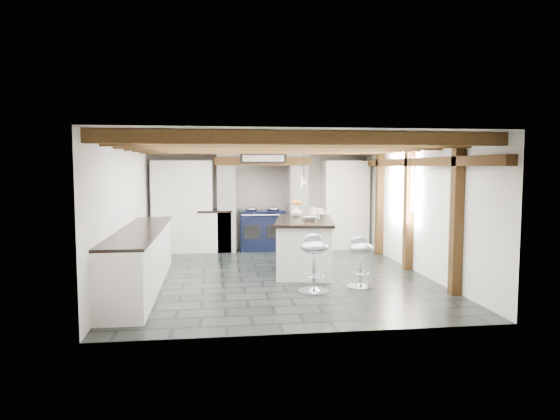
{
  "coord_description": "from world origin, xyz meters",
  "views": [
    {
      "loc": [
        -1.07,
        -8.38,
        1.88
      ],
      "look_at": [
        0.1,
        0.4,
        1.1
      ],
      "focal_mm": 32.0,
      "sensor_mm": 36.0,
      "label": 1
    }
  ],
  "objects": [
    {
      "name": "range_cooker",
      "position": [
        0.0,
        2.68,
        0.47
      ],
      "size": [
        1.0,
        0.63,
        0.99
      ],
      "color": "black",
      "rests_on": "ground"
    },
    {
      "name": "bar_stool_far",
      "position": [
        0.39,
        -1.2,
        0.54
      ],
      "size": [
        0.53,
        0.53,
        0.88
      ],
      "rotation": [
        0.0,
        0.0,
        0.29
      ],
      "color": "silver",
      "rests_on": "ground"
    },
    {
      "name": "ground",
      "position": [
        0.0,
        0.0,
        0.0
      ],
      "size": [
        6.0,
        6.0,
        0.0
      ],
      "primitive_type": "plane",
      "color": "black",
      "rests_on": "ground"
    },
    {
      "name": "room_shell",
      "position": [
        -0.61,
        1.42,
        1.07
      ],
      "size": [
        6.0,
        6.03,
        6.0
      ],
      "color": "white",
      "rests_on": "ground"
    },
    {
      "name": "bar_stool_near",
      "position": [
        1.17,
        -1.01,
        0.49
      ],
      "size": [
        0.43,
        0.43,
        0.8
      ],
      "rotation": [
        0.0,
        0.0,
        0.05
      ],
      "color": "silver",
      "rests_on": "ground"
    },
    {
      "name": "kitchen_island",
      "position": [
        0.53,
        0.32,
        0.48
      ],
      "size": [
        1.32,
        2.04,
        1.25
      ],
      "rotation": [
        0.0,
        0.0,
        -0.19
      ],
      "color": "white",
      "rests_on": "ground"
    }
  ]
}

